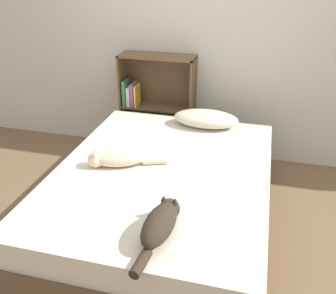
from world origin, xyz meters
The scene contains 7 objects.
ground_plane centered at (0.00, 0.00, 0.00)m, with size 8.00×8.00×0.00m, color brown.
wall_back centered at (0.00, 1.37, 1.25)m, with size 8.00×0.06×2.50m.
bed centered at (0.00, 0.00, 0.26)m, with size 1.54×2.00×0.54m.
pillow centered at (0.17, 0.82, 0.61)m, with size 0.58×0.30×0.14m.
cat_light centered at (-0.33, -0.04, 0.60)m, with size 0.55×0.28×0.14m.
cat_dark centered at (0.17, -0.68, 0.61)m, with size 0.19×0.55×0.16m.
bookshelf centered at (-0.41, 1.24, 0.54)m, with size 0.74×0.26×1.05m.
Camera 1 is at (0.62, -2.23, 1.91)m, focal length 40.00 mm.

